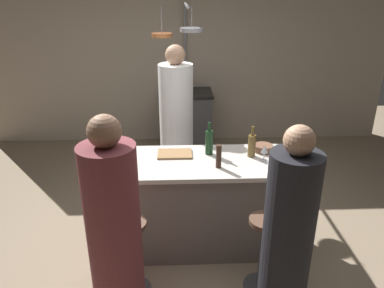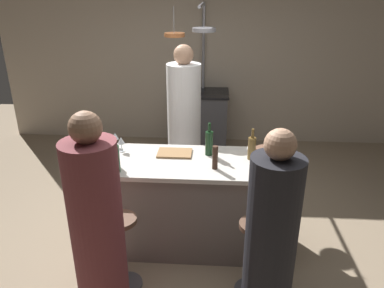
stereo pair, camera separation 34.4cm
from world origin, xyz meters
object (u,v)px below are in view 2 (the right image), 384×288
at_px(bar_stool_right, 254,255).
at_px(cutting_board, 175,153).
at_px(wine_glass_by_chef, 115,137).
at_px(stove_range, 202,120).
at_px(pepper_mill, 215,157).
at_px(mixing_bowl_wooden, 265,151).
at_px(guest_right, 270,251).
at_px(wine_bottle_amber, 252,148).
at_px(chef, 184,130).
at_px(wine_glass_near_left_guest, 121,141).
at_px(bar_stool_left, 123,249).
at_px(mixing_bowl_steel, 273,170).
at_px(wine_bottle_red, 209,143).
at_px(wine_glass_near_right_guest, 264,153).
at_px(wine_bottle_green, 115,158).
at_px(wine_bottle_rose, 111,153).
at_px(guest_left, 99,239).

relative_size(bar_stool_right, cutting_board, 2.12).
height_order(bar_stool_right, wine_glass_by_chef, wine_glass_by_chef).
bearing_deg(stove_range, pepper_mill, -85.20).
xyz_separation_m(cutting_board, wine_glass_by_chef, (-0.60, 0.13, 0.10)).
distance_m(bar_stool_right, mixing_bowl_wooden, 0.99).
distance_m(guest_right, wine_bottle_amber, 1.13).
relative_size(chef, wine_glass_near_left_guest, 12.31).
bearing_deg(cutting_board, bar_stool_left, -114.73).
distance_m(bar_stool_left, mixing_bowl_wooden, 1.54).
bearing_deg(mixing_bowl_steel, bar_stool_right, -111.52).
relative_size(cutting_board, wine_bottle_red, 1.02).
bearing_deg(wine_glass_near_right_guest, cutting_board, 168.58).
relative_size(wine_bottle_amber, wine_glass_by_chef, 2.00).
bearing_deg(wine_bottle_green, wine_glass_near_left_guest, 97.88).
relative_size(cutting_board, wine_bottle_rose, 1.12).
xyz_separation_m(wine_glass_by_chef, mixing_bowl_steel, (1.47, -0.48, -0.07)).
bearing_deg(guest_right, wine_bottle_red, 110.49).
distance_m(cutting_board, mixing_bowl_wooden, 0.85).
bearing_deg(bar_stool_left, mixing_bowl_steel, 18.74).
xyz_separation_m(guest_right, wine_glass_near_right_guest, (0.05, 0.99, 0.26)).
xyz_separation_m(cutting_board, wine_glass_near_right_guest, (0.81, -0.16, 0.10)).
distance_m(bar_stool_left, wine_glass_near_right_guest, 1.44).
bearing_deg(wine_bottle_rose, wine_bottle_red, 16.67).
height_order(wine_bottle_amber, wine_bottle_green, wine_bottle_green).
xyz_separation_m(pepper_mill, wine_glass_near_right_guest, (0.42, 0.12, 0.00)).
xyz_separation_m(guest_right, wine_bottle_green, (-1.21, 0.76, 0.28)).
relative_size(stove_range, wine_glass_near_right_guest, 6.10).
xyz_separation_m(chef, wine_bottle_red, (0.30, -0.82, 0.19)).
bearing_deg(stove_range, guest_left, -99.06).
relative_size(bar_stool_right, wine_glass_near_right_guest, 4.66).
bearing_deg(mixing_bowl_wooden, wine_bottle_amber, -141.80).
height_order(cutting_board, pepper_mill, pepper_mill).
distance_m(wine_bottle_rose, wine_bottle_green, 0.17).
bearing_deg(pepper_mill, wine_glass_near_right_guest, 15.77).
bearing_deg(chef, mixing_bowl_steel, -53.80).
height_order(cutting_board, wine_bottle_green, wine_bottle_green).
xyz_separation_m(stove_range, mixing_bowl_steel, (0.71, -2.66, 0.49)).
relative_size(bar_stool_left, wine_bottle_rose, 2.38).
bearing_deg(guest_left, mixing_bowl_wooden, 44.12).
height_order(wine_bottle_red, wine_glass_by_chef, wine_bottle_red).
bearing_deg(mixing_bowl_steel, wine_bottle_amber, 119.84).
height_order(guest_left, mixing_bowl_steel, guest_left).
relative_size(guest_left, wine_glass_near_left_guest, 11.50).
bearing_deg(wine_bottle_red, stove_range, 93.95).
height_order(bar_stool_left, wine_bottle_red, wine_bottle_red).
relative_size(bar_stool_right, wine_bottle_amber, 2.33).
relative_size(wine_glass_near_right_guest, wine_glass_near_left_guest, 1.00).
height_order(wine_glass_near_left_guest, mixing_bowl_steel, wine_glass_near_left_guest).
xyz_separation_m(bar_stool_left, bar_stool_right, (1.06, 0.00, 0.00)).
bearing_deg(pepper_mill, cutting_board, 143.43).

